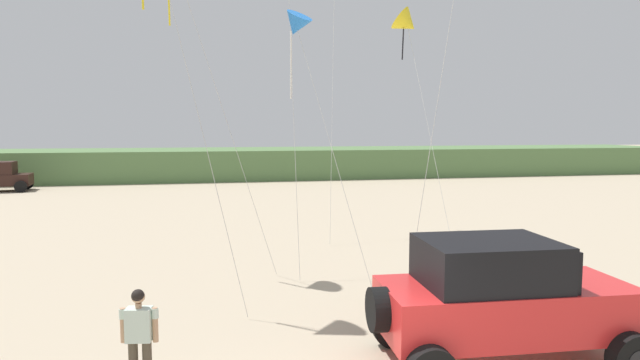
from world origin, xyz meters
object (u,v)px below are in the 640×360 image
kite_white_parafoil (296,26)px  kite_yellow_diamond (407,24)px  person_watching (139,334)px  jeep (501,298)px

kite_white_parafoil → kite_yellow_diamond: kite_yellow_diamond is taller
person_watching → jeep: bearing=-2.5°
kite_white_parafoil → kite_yellow_diamond: 6.48m
person_watching → kite_yellow_diamond: (8.48, 10.66, 7.14)m
jeep → kite_yellow_diamond: bearing=78.2°
person_watching → kite_white_parafoil: 9.63m
jeep → kite_yellow_diamond: 13.11m
person_watching → kite_white_parafoil: kite_white_parafoil is taller
person_watching → kite_yellow_diamond: bearing=51.5°
person_watching → kite_white_parafoil: bearing=60.8°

